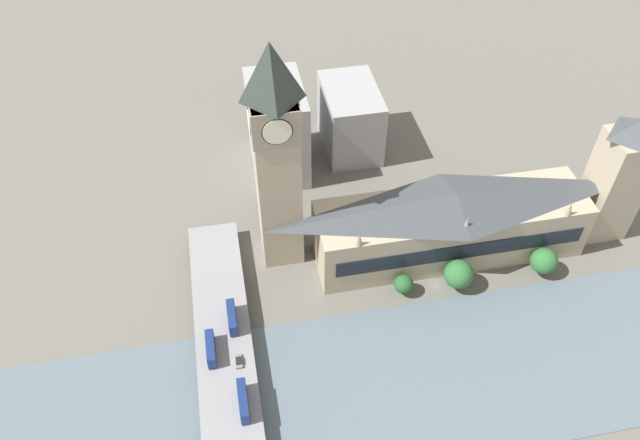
{
  "coord_description": "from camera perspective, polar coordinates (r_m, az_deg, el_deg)",
  "views": [
    {
      "loc": [
        -119.16,
        62.41,
        164.22
      ],
      "look_at": [
        18.6,
        35.87,
        19.32
      ],
      "focal_mm": 35.0,
      "sensor_mm": 36.0,
      "label": 1
    }
  ],
  "objects": [
    {
      "name": "ground_plane",
      "position": [
        212.28,
        10.57,
        -5.86
      ],
      "size": [
        600.0,
        600.0,
        0.0
      ],
      "primitive_type": "plane",
      "color": "#605E56"
    },
    {
      "name": "river_water",
      "position": [
        195.88,
        13.59,
        -13.08
      ],
      "size": [
        52.48,
        360.0,
        0.3
      ],
      "primitive_type": "cube",
      "color": "slate",
      "rests_on": "ground_plane"
    },
    {
      "name": "parliament_hall",
      "position": [
        213.4,
        11.86,
        -0.28
      ],
      "size": [
        23.4,
        90.85,
        27.09
      ],
      "color": "tan",
      "rests_on": "ground_plane"
    },
    {
      "name": "clock_tower",
      "position": [
        188.27,
        -4.03,
        5.96
      ],
      "size": [
        14.58,
        14.58,
        81.47
      ],
      "color": "tan",
      "rests_on": "ground_plane"
    },
    {
      "name": "victoria_tower",
      "position": [
        231.64,
        25.52,
        3.52
      ],
      "size": [
        14.75,
        14.75,
        52.4
      ],
      "color": "tan",
      "rests_on": "ground_plane"
    },
    {
      "name": "road_bridge",
      "position": [
        182.01,
        -8.23,
        -16.25
      ],
      "size": [
        136.96,
        16.77,
        5.62
      ],
      "color": "slate",
      "rests_on": "ground_plane"
    },
    {
      "name": "double_decker_bus_lead",
      "position": [
        192.7,
        -8.05,
        -8.79
      ],
      "size": [
        11.27,
        2.56,
        4.82
      ],
      "color": "navy",
      "rests_on": "road_bridge"
    },
    {
      "name": "double_decker_bus_mid",
      "position": [
        187.45,
        -9.96,
        -11.49
      ],
      "size": [
        11.14,
        2.58,
        4.76
      ],
      "color": "navy",
      "rests_on": "road_bridge"
    },
    {
      "name": "double_decker_bus_rear",
      "position": [
        177.55,
        -7.03,
        -16.07
      ],
      "size": [
        11.96,
        2.52,
        5.0
      ],
      "color": "navy",
      "rests_on": "road_bridge"
    },
    {
      "name": "car_southbound_lead",
      "position": [
        186.31,
        -7.43,
        -12.67
      ],
      "size": [
        4.59,
        1.9,
        1.37
      ],
      "color": "slate",
      "rests_on": "road_bridge"
    },
    {
      "name": "city_block_west",
      "position": [
        239.74,
        -3.92,
        8.31
      ],
      "size": [
        32.04,
        20.36,
        36.56
      ],
      "color": "#939399",
      "rests_on": "ground_plane"
    },
    {
      "name": "city_block_center",
      "position": [
        252.47,
        2.79,
        9.23
      ],
      "size": [
        32.27,
        20.95,
        27.15
      ],
      "color": "#939399",
      "rests_on": "ground_plane"
    },
    {
      "name": "tree_embankment_near",
      "position": [
        219.81,
        19.79,
        -3.55
      ],
      "size": [
        8.93,
        8.93,
        10.93
      ],
      "color": "brown",
      "rests_on": "ground_plane"
    },
    {
      "name": "tree_embankment_mid",
      "position": [
        204.53,
        7.66,
        -5.83
      ],
      "size": [
        6.31,
        6.31,
        8.07
      ],
      "color": "brown",
      "rests_on": "ground_plane"
    },
    {
      "name": "tree_embankment_far",
      "position": [
        207.44,
        12.56,
        -4.86
      ],
      "size": [
        9.6,
        9.6,
        11.87
      ],
      "color": "brown",
      "rests_on": "ground_plane"
    }
  ]
}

